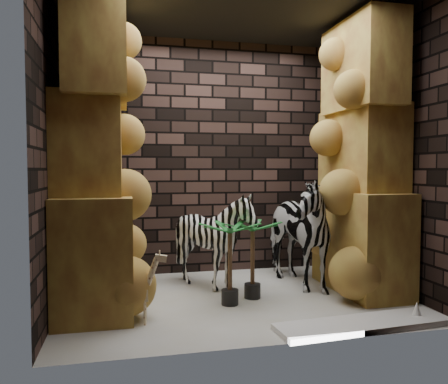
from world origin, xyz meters
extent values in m
plane|color=silver|center=(0.00, 0.00, 0.00)|extent=(3.50, 3.50, 0.00)
plane|color=black|center=(0.00, 0.00, 3.00)|extent=(3.50, 3.50, 0.00)
plane|color=black|center=(0.00, 1.25, 1.50)|extent=(3.50, 0.00, 3.50)
plane|color=black|center=(0.00, -1.25, 1.50)|extent=(3.50, 0.00, 3.50)
plane|color=black|center=(-1.75, 0.00, 1.50)|extent=(0.00, 3.00, 3.00)
plane|color=black|center=(1.75, 0.00, 1.50)|extent=(0.00, 3.00, 3.00)
imported|color=white|center=(0.74, 0.35, 0.73)|extent=(0.84, 1.32, 1.46)
imported|color=white|center=(-0.15, 0.40, 0.49)|extent=(1.03, 1.21, 0.99)
cube|color=white|center=(0.85, -1.05, 0.03)|extent=(1.58, 0.50, 0.05)
camera|label=1|loc=(-1.12, -4.36, 1.35)|focal=35.13mm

